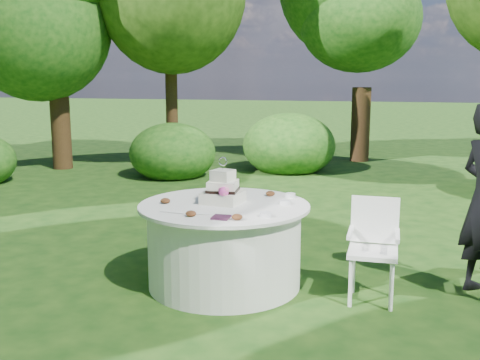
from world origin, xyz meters
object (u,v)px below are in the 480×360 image
at_px(table, 224,244).
at_px(cake, 223,191).
at_px(napkins, 221,217).
at_px(chair, 374,241).

bearing_deg(table, cake, 117.25).
height_order(napkins, table, napkins).
height_order(table, cake, cake).
height_order(napkins, cake, cake).
bearing_deg(table, chair, 0.97).
height_order(table, chair, chair).
height_order(cake, chair, cake).
relative_size(table, cake, 3.61).
relative_size(cake, chair, 0.49).
distance_m(napkins, table, 0.65).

